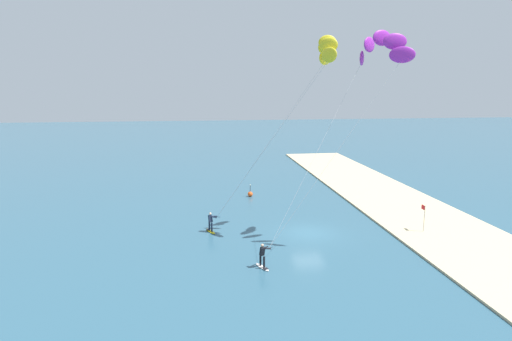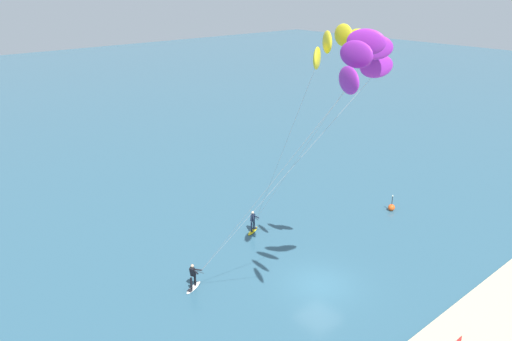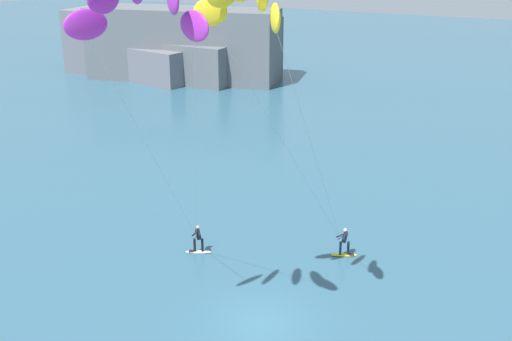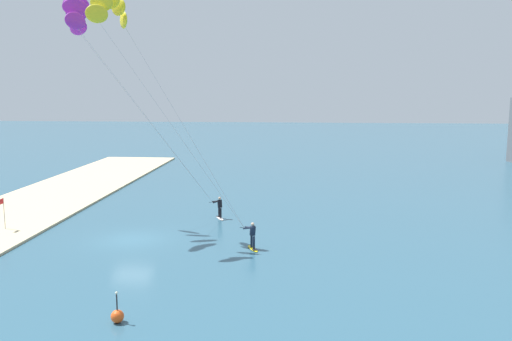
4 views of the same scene
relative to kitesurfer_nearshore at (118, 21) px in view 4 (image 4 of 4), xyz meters
name	(u,v)px [view 4 (image 4 of 4)]	position (x,y,z in m)	size (l,w,h in m)	color
ground_plane	(132,240)	(0.29, 0.50, -13.91)	(240.00, 240.00, 0.00)	#2D566B
kitesurfer_nearshore	(118,21)	(0.00, 0.00, 0.00)	(4.74, 10.45, 15.73)	yellow
kitesurfer_mid_water	(83,24)	(-2.67, -3.30, 0.13)	(6.77, 11.03, 15.85)	white
marker_buoy	(117,316)	(12.65, 3.81, -13.62)	(0.56, 0.56, 1.38)	#EA5119
beach_flag	(3,207)	(-0.93, -8.90, -12.21)	(0.56, 0.05, 2.20)	gray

